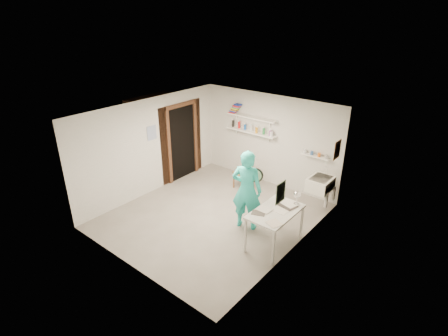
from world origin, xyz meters
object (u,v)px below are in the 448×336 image
Objects in this scene: work_table at (274,228)px; desk_lamp at (297,195)px; wooden_chair at (243,174)px; belfast_sink at (320,184)px; wall_clock at (256,175)px; man at (247,190)px.

work_table is 8.00× the size of desk_lamp.
desk_lamp is at bearing -7.23° from wooden_chair.
belfast_sink is 1.78m from work_table.
wall_clock is 2.17× the size of desk_lamp.
belfast_sink is at bearing -138.62° from man.
wooden_chair is at bearing -69.88° from man.
belfast_sink is 2.03m from wooden_chair.
work_table is (1.90, -1.54, -0.05)m from wooden_chair.
belfast_sink is at bearing 26.05° from wooden_chair.
work_table is at bearing 149.25° from man.
man is 1.80m from wooden_chair.
man is at bearing -126.78° from wall_clock.
wall_clock is 0.36× the size of wooden_chair.
belfast_sink is 0.34× the size of man.
desk_lamp reaches higher than belfast_sink.
belfast_sink is 1.68m from wall_clock.
man is at bearing -163.91° from desk_lamp.
man reaches higher than work_table.
desk_lamp is (0.93, 0.08, -0.17)m from wall_clock.
wooden_chair is (-2.01, -0.21, -0.26)m from belfast_sink.
work_table is at bearing -45.96° from wall_clock.
work_table is (0.81, -0.18, -0.49)m from man.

